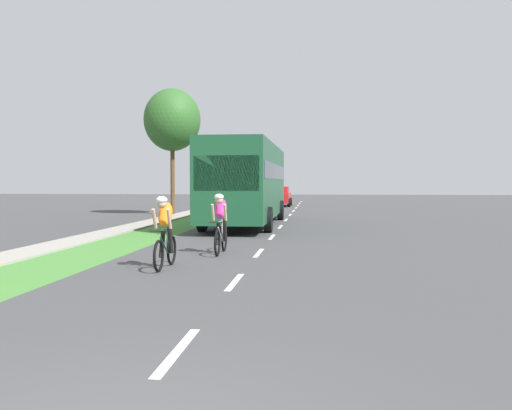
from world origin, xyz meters
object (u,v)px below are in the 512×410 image
at_px(cyclist_trailing, 221,223).
at_px(street_tree_near, 172,120).
at_px(sedan_red, 278,196).
at_px(bus_dark_green, 248,180).
at_px(cyclist_lead, 165,231).

bearing_deg(cyclist_trailing, street_tree_near, 108.83).
relative_size(sedan_red, street_tree_near, 0.60).
bearing_deg(street_tree_near, sedan_red, 67.18).
distance_m(bus_dark_green, sedan_red, 18.94).
distance_m(sedan_red, street_tree_near, 14.11).
distance_m(cyclist_lead, sedan_red, 31.50).
bearing_deg(bus_dark_green, cyclist_trailing, -86.85).
relative_size(cyclist_trailing, bus_dark_green, 0.15).
xyz_separation_m(cyclist_lead, sedan_red, (0.27, 31.50, -0.04)).
bearing_deg(cyclist_trailing, bus_dark_green, 93.15).
height_order(sedan_red, street_tree_near, street_tree_near).
bearing_deg(cyclist_lead, sedan_red, 89.50).
bearing_deg(sedan_red, cyclist_trailing, -89.00).
distance_m(cyclist_lead, street_tree_near, 20.34).
relative_size(cyclist_lead, street_tree_near, 0.24).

